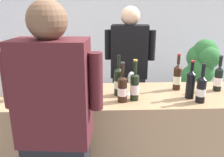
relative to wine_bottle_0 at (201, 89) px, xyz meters
The scene contains 19 objects.
wall_back 2.90m from the wine_bottle_0, 104.14° to the left, with size 8.00×0.10×2.80m, color white.
counter 0.93m from the wine_bottle_0, 164.52° to the left, with size 2.50×0.65×0.92m, color #9E7A56.
wine_bottle_0 is the anchor object (origin of this frame).
wine_bottle_1 1.34m from the wine_bottle_0, 168.93° to the left, with size 0.08×0.08×0.32m.
wine_bottle_2 0.64m from the wine_bottle_0, behind, with size 0.08×0.08×0.33m.
wine_bottle_3 0.11m from the wine_bottle_0, 121.08° to the left, with size 0.07×0.07×0.33m.
wine_bottle_4 0.32m from the wine_bottle_0, 108.39° to the left, with size 0.07×0.07×0.34m.
wine_bottle_5 1.49m from the wine_bottle_0, behind, with size 0.08×0.08×0.31m.
wine_bottle_6 1.50m from the wine_bottle_0, 165.69° to the left, with size 0.08×0.08×0.31m.
wine_bottle_7 1.07m from the wine_bottle_0, behind, with size 0.08×0.08×0.31m.
wine_bottle_8 0.68m from the wine_bottle_0, 164.07° to the left, with size 0.08×0.08×0.36m.
wine_bottle_9 0.94m from the wine_bottle_0, 167.12° to the left, with size 0.07×0.07×0.36m.
wine_bottle_10 0.54m from the wine_bottle_0, behind, with size 0.07×0.07×0.35m.
wine_bottle_11 0.38m from the wine_bottle_0, 44.69° to the left, with size 0.07×0.07×0.33m.
wine_glass 0.58m from the wine_bottle_0, 160.83° to the left, with size 0.07×0.07×0.21m.
ice_bucket 1.70m from the wine_bottle_0, behind, with size 0.21×0.21×0.23m.
person_server 1.00m from the wine_bottle_0, 120.06° to the left, with size 0.56×0.29×1.68m.
person_guest 1.20m from the wine_bottle_0, 156.15° to the right, with size 0.58×0.28×1.72m.
potted_shrub 1.50m from the wine_bottle_0, 67.74° to the left, with size 0.50×0.50×1.24m.
Camera 1 is at (-0.09, -1.95, 1.68)m, focal length 37.63 mm.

